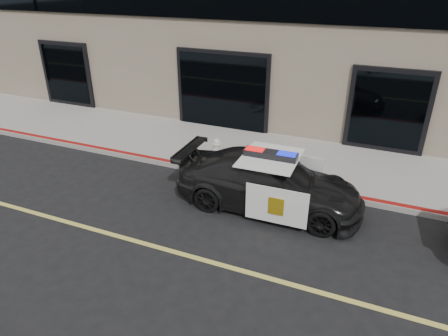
% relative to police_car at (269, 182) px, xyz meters
% --- Properties ---
extents(ground, '(120.00, 120.00, 0.00)m').
position_rel_police_car_xyz_m(ground, '(-2.11, -2.52, -0.67)').
color(ground, black).
rests_on(ground, ground).
extents(sidewalk_n, '(60.00, 3.50, 0.15)m').
position_rel_police_car_xyz_m(sidewalk_n, '(-2.11, 2.73, -0.59)').
color(sidewalk_n, gray).
rests_on(sidewalk_n, ground).
extents(police_car, '(2.16, 4.62, 1.49)m').
position_rel_police_car_xyz_m(police_car, '(0.00, 0.00, 0.00)').
color(police_car, black).
rests_on(police_car, ground).
extents(fire_hydrant, '(0.33, 0.46, 0.73)m').
position_rel_police_car_xyz_m(fire_hydrant, '(-2.11, 1.62, -0.18)').
color(fire_hydrant, silver).
rests_on(fire_hydrant, sidewalk_n).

